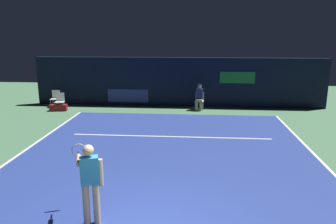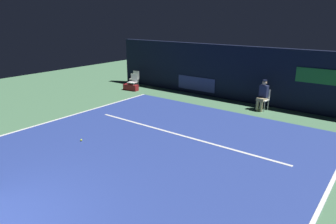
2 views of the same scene
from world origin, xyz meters
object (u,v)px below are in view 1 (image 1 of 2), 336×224
Objects in this scene: tennis_player at (90,180)px; courtside_chair_near at (60,101)px; equipment_bag at (58,108)px; line_judge_on_chair at (199,97)px; tennis_ball at (95,157)px; courtside_chair_far at (55,98)px.

courtside_chair_near is (-4.74, 9.82, -0.49)m from tennis_player.
equipment_bag is at bearing -106.77° from courtside_chair_near.
line_judge_on_chair is at bearing 77.34° from tennis_player.
tennis_ball is at bearing -59.56° from courtside_chair_near.
equipment_bag is at bearing 116.31° from tennis_player.
courtside_chair_near is 0.90m from courtside_chair_far.
courtside_chair_near reaches higher than equipment_bag.
tennis_ball is (-1.02, 3.48, -0.94)m from tennis_player.
equipment_bag is (-0.04, -0.14, -0.34)m from courtside_chair_near.
equipment_bag is (-4.79, 9.68, -0.83)m from tennis_player.
tennis_player is 10.83m from equipment_bag.
courtside_chair_far is (-7.63, 0.12, -0.18)m from line_judge_on_chair.
courtside_chair_far is at bearing 116.62° from tennis_player.
courtside_chair_far is at bearing 126.77° from courtside_chair_near.
tennis_player reaches higher than tennis_ball.
courtside_chair_near is at bearing -53.23° from courtside_chair_far.
line_judge_on_chair is 1.50× the size of courtside_chair_near.
courtside_chair_far is 12.94× the size of tennis_ball.
courtside_chair_near is at bearing 115.78° from tennis_player.
tennis_ball is (4.27, -7.07, -0.46)m from courtside_chair_far.
line_judge_on_chair is at bearing 4.88° from courtside_chair_near.
line_judge_on_chair is (2.34, 10.42, -0.30)m from tennis_player.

